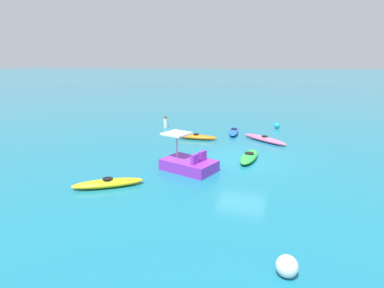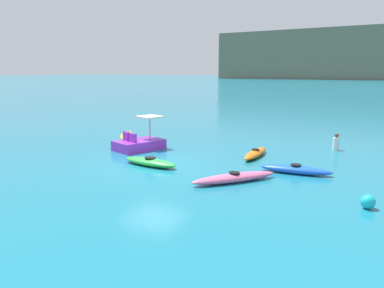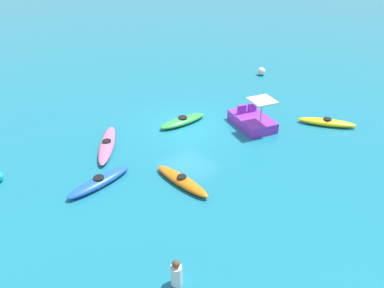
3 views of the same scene
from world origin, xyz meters
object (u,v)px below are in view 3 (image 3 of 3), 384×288
object	(u,v)px
buoy_white	(262,71)
person_near_shore	(176,274)
kayak_blue	(99,182)
kayak_pink	(107,145)
kayak_green	(183,121)
kayak_orange	(182,181)
pedal_boat_purple	(252,120)
kayak_yellow	(327,122)

from	to	relation	value
buoy_white	person_near_shore	size ratio (longest dim) A/B	0.59
kayak_blue	buoy_white	distance (m)	14.76
kayak_pink	buoy_white	bearing A→B (deg)	-173.08
kayak_pink	person_near_shore	world-z (taller)	person_near_shore
kayak_green	kayak_orange	xyz separation A→B (m)	(3.29, 3.86, -0.00)
kayak_pink	kayak_orange	xyz separation A→B (m)	(-0.77, 4.30, 0.00)
kayak_blue	kayak_orange	size ratio (longest dim) A/B	1.02
pedal_boat_purple	buoy_white	bearing A→B (deg)	-144.12
kayak_blue	kayak_orange	xyz separation A→B (m)	(-2.41, 2.04, -0.00)
kayak_blue	buoy_white	xyz separation A→B (m)	(-14.27, -3.79, 0.10)
kayak_green	pedal_boat_purple	size ratio (longest dim) A/B	0.98
person_near_shore	kayak_yellow	bearing A→B (deg)	-168.44
pedal_boat_purple	buoy_white	xyz separation A→B (m)	(-6.12, -4.43, -0.08)
kayak_green	kayak_pink	distance (m)	4.09
kayak_green	kayak_blue	xyz separation A→B (m)	(5.71, 1.82, -0.00)
kayak_blue	kayak_orange	world-z (taller)	same
kayak_blue	kayak_yellow	bearing A→B (deg)	164.44
kayak_orange	pedal_boat_purple	bearing A→B (deg)	-166.27
kayak_yellow	person_near_shore	distance (m)	11.88
kayak_blue	kayak_orange	distance (m)	3.16
kayak_yellow	kayak_blue	world-z (taller)	same
kayak_orange	buoy_white	size ratio (longest dim) A/B	5.40
kayak_blue	kayak_pink	bearing A→B (deg)	-126.09
buoy_white	person_near_shore	xyz separation A→B (m)	(14.90, 9.24, 0.13)
kayak_pink	person_near_shore	size ratio (longest dim) A/B	3.46
kayak_orange	pedal_boat_purple	xyz separation A→B (m)	(-5.73, -1.40, 0.17)
kayak_orange	person_near_shore	xyz separation A→B (m)	(3.04, 3.41, 0.22)
kayak_yellow	buoy_white	xyz separation A→B (m)	(-3.26, -6.86, 0.10)
kayak_pink	pedal_boat_purple	world-z (taller)	pedal_boat_purple
kayak_blue	person_near_shore	distance (m)	5.49
kayak_pink	pedal_boat_purple	xyz separation A→B (m)	(-6.50, 2.90, 0.17)
kayak_blue	buoy_white	size ratio (longest dim) A/B	5.50
pedal_boat_purple	person_near_shore	size ratio (longest dim) A/B	3.12
kayak_green	person_near_shore	distance (m)	9.64
kayak_yellow	kayak_green	xyz separation A→B (m)	(5.30, -4.88, 0.00)
kayak_pink	kayak_blue	bearing A→B (deg)	53.91
kayak_orange	kayak_pink	bearing A→B (deg)	-79.86
kayak_green	kayak_blue	bearing A→B (deg)	17.66
kayak_pink	buoy_white	distance (m)	12.72
kayak_blue	buoy_white	world-z (taller)	buoy_white
kayak_yellow	person_near_shore	world-z (taller)	person_near_shore
person_near_shore	kayak_green	bearing A→B (deg)	-131.10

